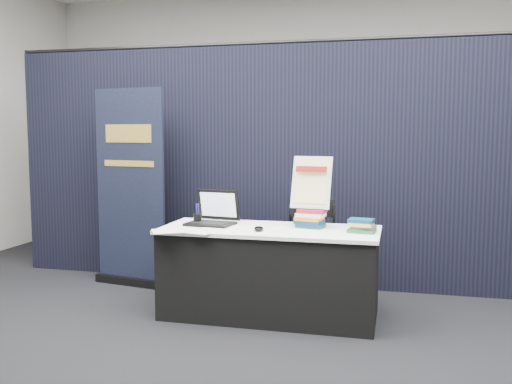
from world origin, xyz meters
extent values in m
plane|color=black|center=(0.00, 0.00, 0.00)|extent=(8.00, 8.00, 0.00)
cube|color=beige|center=(0.00, 4.00, 1.75)|extent=(8.00, 0.02, 3.50)
cube|color=black|center=(0.00, 1.60, 1.20)|extent=(6.00, 0.08, 2.40)
cube|color=black|center=(0.00, 0.55, 0.36)|extent=(1.76, 0.71, 0.72)
cube|color=silver|center=(0.00, 0.55, 0.73)|extent=(1.80, 0.75, 0.03)
cube|color=black|center=(-0.53, 0.57, 0.76)|extent=(0.42, 0.32, 0.02)
cube|color=black|center=(-0.53, 0.71, 0.91)|extent=(0.39, 0.12, 0.27)
cube|color=silver|center=(-0.53, 0.70, 0.91)|extent=(0.33, 0.09, 0.21)
ellipsoid|color=black|center=(-0.05, 0.39, 0.77)|extent=(0.09, 0.13, 0.04)
cube|color=white|center=(-0.72, 0.22, 0.75)|extent=(0.40, 0.36, 0.00)
cube|color=white|center=(-0.41, 0.49, 0.75)|extent=(0.31, 0.24, 0.00)
cube|color=white|center=(-0.52, 0.24, 0.75)|extent=(0.32, 0.26, 0.00)
cylinder|color=black|center=(-0.66, 0.61, 0.79)|extent=(0.08, 0.08, 0.09)
cube|color=#16544D|center=(0.32, 0.66, 0.77)|extent=(0.26, 0.22, 0.03)
cube|color=navy|center=(0.32, 0.66, 0.80)|extent=(0.26, 0.22, 0.03)
cube|color=orange|center=(0.32, 0.66, 0.83)|extent=(0.26, 0.22, 0.03)
cube|color=#F4E8C8|center=(0.32, 0.66, 0.86)|extent=(0.26, 0.22, 0.03)
cube|color=maroon|center=(0.32, 0.66, 0.89)|extent=(0.26, 0.22, 0.03)
cube|color=#1E7438|center=(0.76, 0.52, 0.76)|extent=(0.21, 0.17, 0.03)
cube|color=#424145|center=(0.76, 0.52, 0.79)|extent=(0.21, 0.17, 0.03)
cube|color=#D3C154|center=(0.76, 0.52, 0.82)|extent=(0.21, 0.17, 0.03)
cube|color=navy|center=(0.76, 0.52, 0.85)|extent=(0.21, 0.17, 0.03)
cube|color=black|center=(0.32, 0.64, 0.92)|extent=(0.22, 0.04, 0.01)
cylinder|color=black|center=(0.24, 0.73, 1.05)|extent=(0.02, 0.11, 0.32)
cylinder|color=black|center=(0.41, 0.73, 1.05)|extent=(0.02, 0.11, 0.32)
cube|color=silver|center=(0.32, 0.69, 1.13)|extent=(0.34, 0.16, 0.43)
cube|color=#FAEE9C|center=(0.32, 0.68, 1.13)|extent=(0.27, 0.13, 0.34)
cube|color=maroon|center=(0.32, 0.68, 1.24)|extent=(0.27, 0.05, 0.05)
cube|color=black|center=(-1.57, 1.16, 0.04)|extent=(0.84, 0.24, 0.08)
cube|color=black|center=(-1.57, 1.18, 0.99)|extent=(0.78, 0.17, 1.97)
cube|color=gold|center=(-1.57, 1.16, 1.53)|extent=(0.54, 0.10, 0.18)
cube|color=gold|center=(-1.57, 1.16, 1.23)|extent=(0.58, 0.11, 0.06)
cylinder|color=black|center=(0.07, 0.72, 0.23)|extent=(0.02, 0.02, 0.45)
cylinder|color=black|center=(0.47, 0.72, 0.23)|extent=(0.02, 0.02, 0.45)
cylinder|color=black|center=(0.07, 1.12, 0.23)|extent=(0.02, 0.02, 0.45)
cylinder|color=black|center=(0.47, 1.12, 0.23)|extent=(0.02, 0.02, 0.45)
cube|color=black|center=(0.27, 0.92, 0.47)|extent=(0.49, 0.49, 0.04)
cube|color=black|center=(0.27, 1.12, 0.85)|extent=(0.40, 0.10, 0.16)
camera|label=1|loc=(1.03, -4.00, 1.54)|focal=40.00mm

